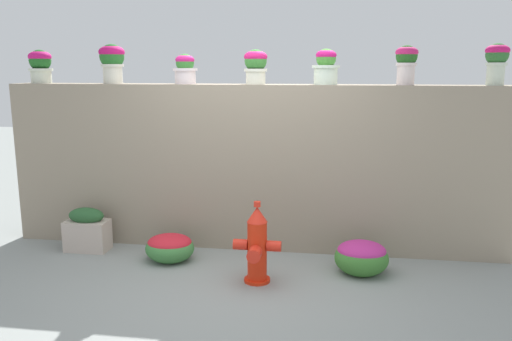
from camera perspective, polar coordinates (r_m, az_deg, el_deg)
The scene contains 13 objects.
ground_plane at distance 5.00m, azimuth -2.43°, elevation -12.71°, with size 24.00×24.00×0.00m, color gray.
stone_wall at distance 5.86m, azimuth -0.28°, elevation 0.41°, with size 5.60×0.40×1.85m, color gray.
potted_plant_0 at distance 6.62m, azimuth -22.72°, elevation 10.80°, with size 0.27×0.27×0.39m.
potted_plant_1 at distance 6.19m, azimuth -15.62°, elevation 11.73°, with size 0.29×0.29×0.44m.
potted_plant_2 at distance 5.93m, azimuth -7.84°, elevation 11.16°, with size 0.27×0.27×0.33m.
potted_plant_3 at distance 5.77m, azimuth -0.04°, elevation 11.70°, with size 0.26×0.26×0.38m.
potted_plant_4 at distance 5.70m, azimuth 7.73°, elevation 11.41°, with size 0.30×0.30×0.38m.
potted_plant_5 at distance 5.75m, azimuth 16.28°, elevation 11.58°, with size 0.24×0.24×0.41m.
potted_plant_6 at distance 5.89m, azimuth 25.06°, elevation 11.10°, with size 0.24×0.24×0.42m.
fire_hydrant at distance 4.97m, azimuth 0.11°, elevation -8.39°, with size 0.46×0.37×0.80m.
flower_bush_left at distance 5.64m, azimuth -9.51°, elevation -8.29°, with size 0.52×0.47×0.30m.
flower_bush_right at distance 5.33m, azimuth 11.58°, elevation -9.24°, with size 0.54×0.48×0.35m.
planter_box at distance 6.15m, azimuth -18.14°, elevation -6.27°, with size 0.48×0.27×0.50m.
Camera 1 is at (0.88, -4.48, 2.03)m, focal length 36.21 mm.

